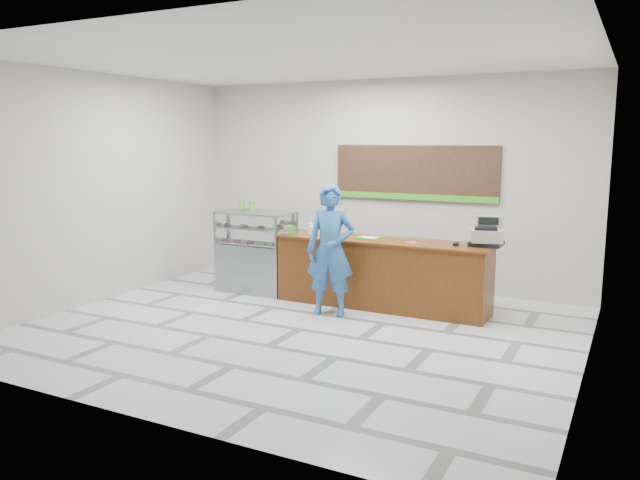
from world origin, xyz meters
The scene contains 16 objects.
floor centered at (0.00, 0.00, 0.00)m, with size 7.00×7.00×0.00m, color silver.
back_wall centered at (0.00, 3.00, 1.75)m, with size 7.00×7.00×0.00m, color #B5B0A6.
ceiling centered at (0.00, 0.00, 3.50)m, with size 7.00×7.00×0.00m, color silver.
sales_counter centered at (0.55, 1.55, 0.52)m, with size 3.26×0.76×1.03m.
display_case centered at (-1.67, 1.55, 0.68)m, with size 1.22×0.72×1.33m.
menu_board centered at (0.55, 2.96, 1.93)m, with size 2.80×0.06×0.90m.
cash_register centered at (2.05, 1.72, 1.18)m, with size 0.53×0.54×0.40m.
card_terminal centered at (1.66, 1.54, 1.05)m, with size 0.08×0.15×0.04m, color black.
serving_tray centered at (0.33, 1.55, 1.04)m, with size 0.35×0.26×0.02m.
napkin_box centered at (-0.59, 1.57, 1.09)m, with size 0.14×0.14×0.12m, color white.
straw_cup centered at (-0.75, 1.74, 1.10)m, with size 0.09×0.09×0.13m, color silver.
promo_box centered at (-0.89, 1.30, 1.10)m, with size 0.16×0.11×0.14m, color #3F9C20.
donut_decal centered at (1.03, 1.49, 1.03)m, with size 0.16×0.16×0.00m, color #D35B92.
green_cup_left centered at (-2.04, 1.69, 1.40)m, with size 0.09×0.09×0.14m, color #3F9C20.
green_cup_right centered at (-1.81, 1.64, 1.41)m, with size 0.10×0.10×0.16m, color #3F9C20.
customer centered at (0.04, 0.85, 0.94)m, with size 0.69×0.45×1.88m, color #2A60A0.
Camera 1 is at (3.90, -6.98, 2.50)m, focal length 35.00 mm.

